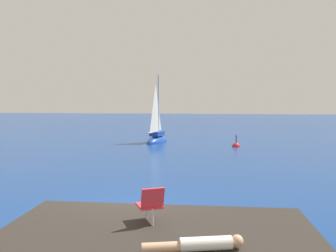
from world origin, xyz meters
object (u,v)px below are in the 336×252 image
person_sunbather (198,244)px  marker_buoy (236,147)px  sailboat_near (157,138)px  beach_chair (151,203)px

person_sunbather → marker_buoy: bearing=-109.7°
sailboat_near → beach_chair: 20.13m
beach_chair → marker_buoy: bearing=-35.9°
person_sunbather → beach_chair: bearing=-63.3°
sailboat_near → marker_buoy: 6.29m
person_sunbather → beach_chair: (-1.05, 1.20, 0.33)m
person_sunbather → beach_chair: size_ratio=2.17×
person_sunbather → marker_buoy: size_ratio=1.53×
person_sunbather → beach_chair: beach_chair is taller
sailboat_near → marker_buoy: (6.04, -1.72, -0.31)m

